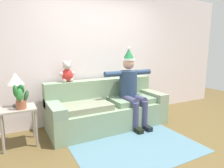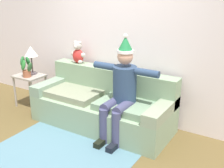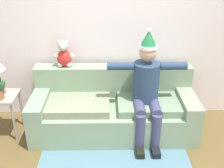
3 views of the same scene
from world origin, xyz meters
name	(u,v)px [view 3 (image 3 of 3)]	position (x,y,z in m)	size (l,w,h in m)	color
back_wall	(113,27)	(0.00, 1.55, 1.35)	(7.00, 0.10, 2.70)	white
couch	(113,108)	(0.00, 1.04, 0.33)	(2.22, 0.88, 0.87)	gray
person_seated	(147,87)	(0.42, 0.87, 0.75)	(1.02, 0.77, 1.50)	navy
teddy_bear	(64,55)	(-0.67, 1.30, 1.04)	(0.29, 0.17, 0.38)	red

